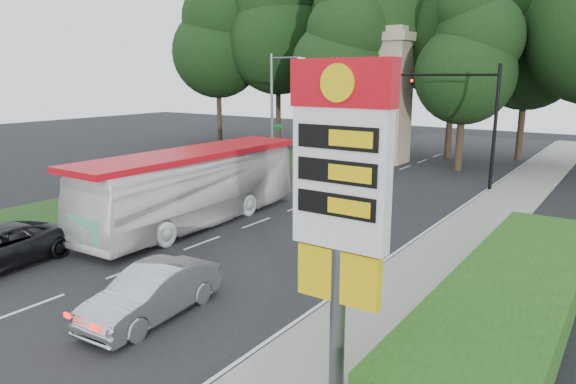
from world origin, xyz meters
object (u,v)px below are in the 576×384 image
Objects in this scene: traffic_signal_mast at (473,109)px; sedan_silver at (152,293)px; streetlight_signs at (274,107)px; transit_bus at (195,188)px; monument at (391,95)px; gas_station_pylon at (340,186)px.

sedan_silver is at bearing -96.06° from traffic_signal_mast.
transit_bus is at bearing -69.37° from streetlight_signs.
traffic_signal_mast is 0.90× the size of streetlight_signs.
traffic_signal_mast is 0.72× the size of monument.
streetlight_signs is 13.69m from transit_bus.
traffic_signal_mast is at bearing 58.61° from transit_bus.
gas_station_pylon is 1.58× the size of sedan_silver.
streetlight_signs is 0.67× the size of transit_bus.
monument reaches higher than traffic_signal_mast.
traffic_signal_mast is at bearing 8.92° from streetlight_signs.
monument is at bearing 96.03° from sedan_silver.
transit_bus is 2.75× the size of sedan_silver.
streetlight_signs reaches higher than sedan_silver.
transit_bus is at bearing 122.49° from sedan_silver.
transit_bus reaches higher than sedan_silver.
sedan_silver is at bearing -62.56° from streetlight_signs.
transit_bus is (-0.27, -20.54, -3.44)m from monument.
traffic_signal_mast reaches higher than sedan_silver.
monument is 28.75m from sedan_silver.
streetlight_signs is 22.75m from sedan_silver.
transit_bus is at bearing -90.74° from monument.
sedan_silver is at bearing -55.41° from transit_bus.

